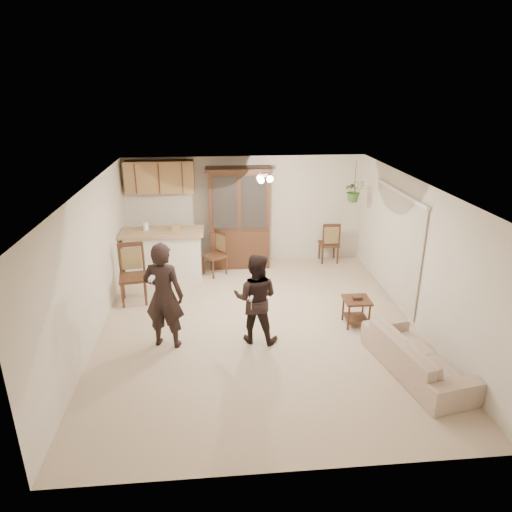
{
  "coord_description": "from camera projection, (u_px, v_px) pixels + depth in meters",
  "views": [
    {
      "loc": [
        -0.7,
        -7.07,
        4.04
      ],
      "look_at": [
        -0.02,
        0.4,
        1.18
      ],
      "focal_mm": 32.0,
      "sensor_mm": 36.0,
      "label": 1
    }
  ],
  "objects": [
    {
      "name": "controller_child",
      "position": [
        251.0,
        298.0,
        7.0
      ],
      "size": [
        0.08,
        0.14,
        0.04
      ],
      "primitive_type": "cube",
      "rotation": [
        0.0,
        0.0,
        2.86
      ],
      "color": "silver",
      "rests_on": "child"
    },
    {
      "name": "ceiling",
      "position": [
        259.0,
        187.0,
        7.19
      ],
      "size": [
        5.5,
        6.5,
        0.02
      ],
      "primitive_type": "cube",
      "color": "white",
      "rests_on": "wall_back"
    },
    {
      "name": "upper_cabinets",
      "position": [
        160.0,
        177.0,
        10.03
      ],
      "size": [
        1.5,
        0.34,
        0.7
      ],
      "primitive_type": "cube",
      "color": "#9C7544",
      "rests_on": "wall_back"
    },
    {
      "name": "controller_adult",
      "position": [
        151.0,
        279.0,
        6.65
      ],
      "size": [
        0.08,
        0.16,
        0.05
      ],
      "primitive_type": "cube",
      "rotation": [
        0.0,
        0.0,
        2.89
      ],
      "color": "silver",
      "rests_on": "adult"
    },
    {
      "name": "wall_right",
      "position": [
        417.0,
        255.0,
        7.87
      ],
      "size": [
        0.02,
        6.5,
        2.5
      ],
      "primitive_type": "cube",
      "color": "beige",
      "rests_on": "ground"
    },
    {
      "name": "chair_bar",
      "position": [
        134.0,
        286.0,
        8.87
      ],
      "size": [
        0.58,
        0.58,
        1.16
      ],
      "rotation": [
        0.0,
        0.0,
        0.15
      ],
      "color": "#351A13",
      "rests_on": "floor"
    },
    {
      "name": "hanging_plant",
      "position": [
        354.0,
        191.0,
        9.85
      ],
      "size": [
        0.43,
        0.37,
        0.48
      ],
      "primitive_type": "imported",
      "color": "#2B6327",
      "rests_on": "ceiling"
    },
    {
      "name": "adult",
      "position": [
        164.0,
        295.0,
        7.19
      ],
      "size": [
        0.74,
        0.58,
        1.8
      ],
      "primitive_type": "imported",
      "rotation": [
        0.0,
        0.0,
        2.89
      ],
      "color": "black",
      "rests_on": "floor"
    },
    {
      "name": "floor",
      "position": [
        259.0,
        326.0,
        8.08
      ],
      "size": [
        6.5,
        6.5,
        0.0
      ],
      "primitive_type": "plane",
      "color": "#BCA68E",
      "rests_on": "ground"
    },
    {
      "name": "wall_front",
      "position": [
        290.0,
        377.0,
        4.61
      ],
      "size": [
        5.5,
        0.02,
        2.5
      ],
      "primitive_type": "cube",
      "color": "beige",
      "rests_on": "ground"
    },
    {
      "name": "vertical_blinds",
      "position": [
        395.0,
        246.0,
        8.76
      ],
      "size": [
        0.06,
        2.3,
        2.1
      ],
      "primitive_type": null,
      "color": "beige",
      "rests_on": "wall_right"
    },
    {
      "name": "bar_top",
      "position": [
        162.0,
        232.0,
        9.73
      ],
      "size": [
        1.75,
        0.7,
        0.08
      ],
      "primitive_type": "cube",
      "color": "tan",
      "rests_on": "breakfast_bar"
    },
    {
      "name": "child",
      "position": [
        256.0,
        303.0,
        7.42
      ],
      "size": [
        0.77,
        0.67,
        1.35
      ],
      "primitive_type": "imported",
      "rotation": [
        0.0,
        0.0,
        2.86
      ],
      "color": "black",
      "rests_on": "floor"
    },
    {
      "name": "china_hutch",
      "position": [
        239.0,
        219.0,
        10.39
      ],
      "size": [
        1.46,
        0.58,
        2.3
      ],
      "rotation": [
        0.0,
        0.0,
        -0.01
      ],
      "color": "#351A13",
      "rests_on": "floor"
    },
    {
      "name": "wall_back",
      "position": [
        246.0,
        210.0,
        10.66
      ],
      "size": [
        5.5,
        0.02,
        2.5
      ],
      "primitive_type": "cube",
      "color": "beige",
      "rests_on": "ground"
    },
    {
      "name": "ceiling_fixture",
      "position": [
        264.0,
        178.0,
        8.36
      ],
      "size": [
        0.36,
        0.36,
        0.2
      ],
      "primitive_type": null,
      "color": "#F7E4B9",
      "rests_on": "ceiling"
    },
    {
      "name": "side_table",
      "position": [
        356.0,
        311.0,
        8.05
      ],
      "size": [
        0.46,
        0.46,
        0.56
      ],
      "rotation": [
        0.0,
        0.0,
        -0.01
      ],
      "color": "#351A13",
      "rests_on": "floor"
    },
    {
      "name": "wall_left",
      "position": [
        91.0,
        266.0,
        7.4
      ],
      "size": [
        0.02,
        6.5,
        2.5
      ],
      "primitive_type": "cube",
      "color": "beige",
      "rests_on": "ground"
    },
    {
      "name": "sofa",
      "position": [
        417.0,
        350.0,
        6.68
      ],
      "size": [
        1.08,
        1.98,
        0.73
      ],
      "primitive_type": "imported",
      "rotation": [
        0.0,
        0.0,
        1.76
      ],
      "color": "beige",
      "rests_on": "floor"
    },
    {
      "name": "chair_hutch_right",
      "position": [
        328.0,
        250.0,
        10.93
      ],
      "size": [
        0.44,
        0.44,
        0.99
      ],
      "rotation": [
        0.0,
        0.0,
        3.13
      ],
      "color": "#351A13",
      "rests_on": "floor"
    },
    {
      "name": "breakfast_bar",
      "position": [
        164.0,
        256.0,
        9.93
      ],
      "size": [
        1.6,
        0.55,
        1.0
      ],
      "primitive_type": "cube",
      "color": "white",
      "rests_on": "floor"
    },
    {
      "name": "plant_cord",
      "position": [
        355.0,
        176.0,
        9.73
      ],
      "size": [
        0.01,
        0.01,
        0.65
      ],
      "primitive_type": "cylinder",
      "color": "#28241E",
      "rests_on": "ceiling"
    },
    {
      "name": "chair_hutch_left",
      "position": [
        215.0,
        263.0,
        10.18
      ],
      "size": [
        0.61,
        0.61,
        0.99
      ],
      "rotation": [
        0.0,
        0.0,
        -0.93
      ],
      "color": "#351A13",
      "rests_on": "floor"
    }
  ]
}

